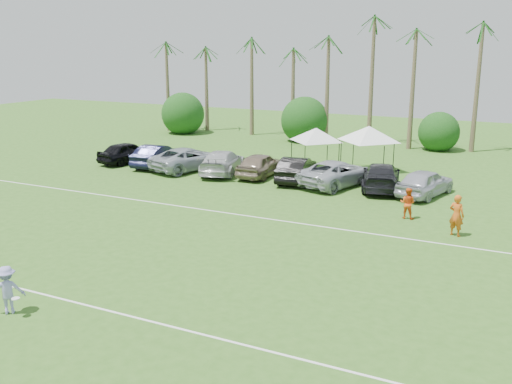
% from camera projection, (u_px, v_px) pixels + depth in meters
% --- Properties ---
extents(ground, '(120.00, 120.00, 0.00)m').
position_uv_depth(ground, '(46.00, 331.00, 18.06)').
color(ground, '#33601C').
rests_on(ground, ground).
extents(field_lines, '(80.00, 12.10, 0.01)m').
position_uv_depth(field_lines, '(184.00, 251.00, 25.02)').
color(field_lines, white).
rests_on(field_lines, ground).
extents(palm_tree_0, '(2.40, 2.40, 8.90)m').
position_uv_depth(palm_tree_0, '(161.00, 58.00, 58.57)').
color(palm_tree_0, brown).
rests_on(palm_tree_0, ground).
extents(palm_tree_1, '(2.40, 2.40, 9.90)m').
position_uv_depth(palm_tree_1, '(203.00, 49.00, 56.23)').
color(palm_tree_1, brown).
rests_on(palm_tree_1, ground).
extents(palm_tree_2, '(2.40, 2.40, 10.90)m').
position_uv_depth(palm_tree_2, '(248.00, 40.00, 53.89)').
color(palm_tree_2, brown).
rests_on(palm_tree_2, ground).
extents(palm_tree_3, '(2.40, 2.40, 11.90)m').
position_uv_depth(palm_tree_3, '(287.00, 30.00, 51.98)').
color(palm_tree_3, brown).
rests_on(palm_tree_3, ground).
extents(palm_tree_4, '(2.40, 2.40, 8.90)m').
position_uv_depth(palm_tree_4, '(328.00, 60.00, 50.93)').
color(palm_tree_4, brown).
rests_on(palm_tree_4, ground).
extents(palm_tree_5, '(2.40, 2.40, 9.90)m').
position_uv_depth(palm_tree_5, '(372.00, 50.00, 49.01)').
color(palm_tree_5, brown).
rests_on(palm_tree_5, ground).
extents(palm_tree_6, '(2.40, 2.40, 10.90)m').
position_uv_depth(palm_tree_6, '(420.00, 39.00, 47.10)').
color(palm_tree_6, brown).
rests_on(palm_tree_6, ground).
extents(palm_tree_7, '(2.40, 2.40, 11.90)m').
position_uv_depth(palm_tree_7, '(473.00, 28.00, 45.19)').
color(palm_tree_7, brown).
rests_on(palm_tree_7, ground).
extents(bush_tree_0, '(4.00, 4.00, 4.00)m').
position_uv_depth(bush_tree_0, '(193.00, 114.00, 59.60)').
color(bush_tree_0, brown).
rests_on(bush_tree_0, ground).
extents(bush_tree_1, '(4.00, 4.00, 4.00)m').
position_uv_depth(bush_tree_1, '(309.00, 121.00, 54.08)').
color(bush_tree_1, brown).
rests_on(bush_tree_1, ground).
extents(bush_tree_2, '(4.00, 4.00, 4.00)m').
position_uv_depth(bush_tree_2, '(440.00, 129.00, 48.99)').
color(bush_tree_2, brown).
rests_on(bush_tree_2, ground).
extents(sideline_player_a, '(0.86, 0.71, 2.01)m').
position_uv_depth(sideline_player_a, '(457.00, 215.00, 26.86)').
color(sideline_player_a, '#D45817').
rests_on(sideline_player_a, ground).
extents(sideline_player_b, '(0.85, 0.68, 1.64)m').
position_uv_depth(sideline_player_b, '(408.00, 203.00, 29.59)').
color(sideline_player_b, '#E15219').
rests_on(sideline_player_b, ground).
extents(canopy_tent_left, '(4.20, 4.20, 3.41)m').
position_uv_depth(canopy_tent_left, '(316.00, 128.00, 41.52)').
color(canopy_tent_left, black).
rests_on(canopy_tent_left, ground).
extents(canopy_tent_right, '(4.66, 4.66, 3.77)m').
position_uv_depth(canopy_tent_right, '(369.00, 126.00, 40.22)').
color(canopy_tent_right, black).
rests_on(canopy_tent_right, ground).
extents(frisbee_player, '(1.23, 1.20, 1.68)m').
position_uv_depth(frisbee_player, '(8.00, 290.00, 19.10)').
color(frisbee_player, '#938FCC').
rests_on(frisbee_player, ground).
extents(parked_car_0, '(2.90, 5.10, 1.63)m').
position_uv_depth(parked_car_0, '(128.00, 152.00, 43.59)').
color(parked_car_0, black).
rests_on(parked_car_0, ground).
extents(parked_car_1, '(2.21, 5.10, 1.63)m').
position_uv_depth(parked_car_1, '(157.00, 155.00, 42.33)').
color(parked_car_1, black).
rests_on(parked_car_1, ground).
extents(parked_car_2, '(4.22, 6.40, 1.63)m').
position_uv_depth(parked_car_2, '(188.00, 159.00, 41.10)').
color(parked_car_2, '#9DA4AC').
rests_on(parked_car_2, ground).
extents(parked_car_3, '(3.58, 6.02, 1.63)m').
position_uv_depth(parked_car_3, '(222.00, 162.00, 40.00)').
color(parked_car_3, '#B9BABC').
rests_on(parked_car_3, ground).
extents(parked_car_4, '(2.03, 4.83, 1.63)m').
position_uv_depth(parked_car_4, '(260.00, 165.00, 39.12)').
color(parked_car_4, '#85725D').
rests_on(parked_car_4, ground).
extents(parked_car_5, '(2.44, 5.16, 1.63)m').
position_uv_depth(parked_car_5, '(296.00, 169.00, 37.71)').
color(parked_car_5, black).
rests_on(parked_car_5, ground).
extents(parked_car_6, '(4.39, 6.43, 1.63)m').
position_uv_depth(parked_car_6, '(337.00, 173.00, 36.56)').
color(parked_car_6, '#ABAEB6').
rests_on(parked_car_6, ground).
extents(parked_car_7, '(3.50, 6.00, 1.63)m').
position_uv_depth(parked_car_7, '(381.00, 176.00, 35.69)').
color(parked_car_7, black).
rests_on(parked_car_7, ground).
extents(parked_car_8, '(3.13, 5.13, 1.63)m').
position_uv_depth(parked_car_8, '(425.00, 183.00, 34.05)').
color(parked_car_8, '#B0B0BC').
rests_on(parked_car_8, ground).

